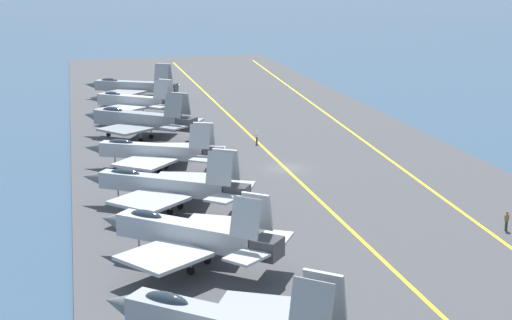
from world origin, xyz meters
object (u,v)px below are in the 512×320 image
(parked_jet_second, at_px, (189,234))
(parked_jet_sixth, at_px, (134,101))
(crew_brown_vest, at_px, (507,220))
(parked_jet_third, at_px, (167,185))
(parked_jet_seventh, at_px, (133,86))
(crew_white_vest, at_px, (257,137))
(parked_jet_fourth, at_px, (156,151))
(parked_jet_fifth, at_px, (139,120))

(parked_jet_second, height_order, parked_jet_sixth, parked_jet_second)
(parked_jet_second, bearing_deg, crew_brown_vest, -85.68)
(parked_jet_third, xyz_separation_m, crew_brown_vest, (-12.19, -28.04, -1.58))
(parked_jet_seventh, bearing_deg, crew_white_vest, -160.95)
(parked_jet_fourth, relative_size, parked_jet_seventh, 0.98)
(crew_brown_vest, bearing_deg, parked_jet_third, 66.51)
(parked_jet_second, xyz_separation_m, crew_white_vest, (39.73, -14.57, -1.69))
(parked_jet_second, relative_size, parked_jet_seventh, 0.89)
(parked_jet_fourth, height_order, parked_jet_fifth, parked_jet_fifth)
(parked_jet_fourth, distance_m, crew_white_vest, 17.42)
(parked_jet_sixth, distance_m, crew_white_vest, 24.89)
(parked_jet_fifth, height_order, crew_white_vest, parked_jet_fifth)
(crew_brown_vest, bearing_deg, crew_white_vest, 19.72)
(crew_white_vest, bearing_deg, parked_jet_fifth, 67.76)
(parked_jet_third, distance_m, crew_brown_vest, 30.61)
(parked_jet_seventh, bearing_deg, parked_jet_second, 178.73)
(parked_jet_fourth, xyz_separation_m, crew_white_vest, (10.28, -14.02, -1.22))
(parked_jet_fourth, height_order, parked_jet_sixth, parked_jet_sixth)
(crew_brown_vest, bearing_deg, parked_jet_sixth, 25.22)
(parked_jet_fifth, xyz_separation_m, parked_jet_seventh, (31.37, -1.55, -0.36))
(parked_jet_fifth, distance_m, parked_jet_sixth, 14.68)
(parked_jet_sixth, distance_m, parked_jet_seventh, 16.73)
(parked_jet_sixth, distance_m, crew_brown_vest, 64.32)
(parked_jet_third, distance_m, crew_white_vest, 29.33)
(parked_jet_fourth, distance_m, parked_jet_seventh, 47.56)
(parked_jet_third, height_order, parked_jet_fifth, parked_jet_fifth)
(parked_jet_third, bearing_deg, parked_jet_sixth, -0.80)
(parked_jet_fifth, relative_size, crew_brown_vest, 8.97)
(parked_jet_seventh, bearing_deg, parked_jet_third, 178.46)
(parked_jet_fifth, xyz_separation_m, crew_brown_vest, (-43.50, -27.90, -1.76))
(parked_jet_fifth, height_order, parked_jet_sixth, parked_jet_fifth)
(parked_jet_sixth, xyz_separation_m, parked_jet_seventh, (16.70, -1.05, -0.26))
(parked_jet_third, bearing_deg, crew_white_vest, -29.81)
(parked_jet_seventh, xyz_separation_m, crew_brown_vest, (-74.87, -26.35, -1.40))
(parked_jet_sixth, bearing_deg, parked_jet_seventh, -3.59)
(parked_jet_second, relative_size, parked_jet_sixth, 1.01)
(parked_jet_third, distance_m, parked_jet_fourth, 15.15)
(parked_jet_sixth, bearing_deg, crew_brown_vest, -154.78)
(parked_jet_fifth, relative_size, parked_jet_sixth, 1.10)
(parked_jet_fifth, bearing_deg, parked_jet_fourth, -178.56)
(parked_jet_second, distance_m, crew_white_vest, 42.35)
(parked_jet_seventh, height_order, crew_brown_vest, parked_jet_seventh)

